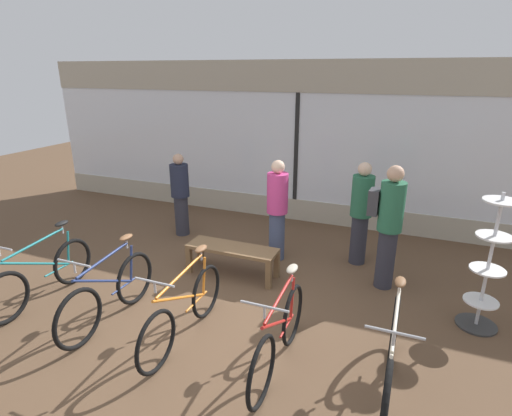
{
  "coord_description": "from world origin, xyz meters",
  "views": [
    {
      "loc": [
        2.21,
        -3.95,
        3.01
      ],
      "look_at": [
        0.0,
        1.56,
        0.95
      ],
      "focal_mm": 28.0,
      "sensor_mm": 36.0,
      "label": 1
    }
  ],
  "objects_px": {
    "customer_near_rack": "(361,212)",
    "customer_by_window": "(388,224)",
    "bicycle_right": "(279,336)",
    "bicycle_far_right": "(390,359)",
    "customer_mid_floor": "(277,209)",
    "bicycle_center": "(184,310)",
    "accessory_rack": "(486,275)",
    "customer_near_bench": "(180,193)",
    "display_bench": "(232,252)",
    "bicycle_far_left": "(42,275)",
    "bicycle_left": "(110,294)"
  },
  "relations": [
    {
      "from": "customer_by_window",
      "to": "bicycle_center",
      "type": "bearing_deg",
      "value": -133.67
    },
    {
      "from": "bicycle_far_left",
      "to": "bicycle_far_right",
      "type": "xyz_separation_m",
      "value": [
        4.5,
        -0.01,
        0.03
      ]
    },
    {
      "from": "accessory_rack",
      "to": "customer_mid_floor",
      "type": "relative_size",
      "value": 1.03
    },
    {
      "from": "bicycle_far_right",
      "to": "customer_mid_floor",
      "type": "relative_size",
      "value": 1.09
    },
    {
      "from": "display_bench",
      "to": "bicycle_center",
      "type": "bearing_deg",
      "value": -84.76
    },
    {
      "from": "bicycle_far_left",
      "to": "customer_near_rack",
      "type": "relative_size",
      "value": 1.05
    },
    {
      "from": "bicycle_left",
      "to": "customer_near_rack",
      "type": "height_order",
      "value": "customer_near_rack"
    },
    {
      "from": "bicycle_center",
      "to": "bicycle_right",
      "type": "xyz_separation_m",
      "value": [
        1.17,
        -0.05,
        0.01
      ]
    },
    {
      "from": "bicycle_far_right",
      "to": "accessory_rack",
      "type": "relative_size",
      "value": 1.06
    },
    {
      "from": "bicycle_right",
      "to": "customer_near_rack",
      "type": "height_order",
      "value": "customer_near_rack"
    },
    {
      "from": "bicycle_far_left",
      "to": "display_bench",
      "type": "height_order",
      "value": "bicycle_far_left"
    },
    {
      "from": "customer_near_rack",
      "to": "customer_by_window",
      "type": "height_order",
      "value": "customer_by_window"
    },
    {
      "from": "accessory_rack",
      "to": "bicycle_right",
      "type": "bearing_deg",
      "value": -141.73
    },
    {
      "from": "bicycle_center",
      "to": "customer_near_rack",
      "type": "xyz_separation_m",
      "value": [
        1.57,
        2.76,
        0.5
      ]
    },
    {
      "from": "bicycle_left",
      "to": "bicycle_center",
      "type": "relative_size",
      "value": 0.97
    },
    {
      "from": "customer_by_window",
      "to": "customer_near_bench",
      "type": "relative_size",
      "value": 1.15
    },
    {
      "from": "bicycle_far_right",
      "to": "customer_by_window",
      "type": "relative_size",
      "value": 1.01
    },
    {
      "from": "accessory_rack",
      "to": "display_bench",
      "type": "bearing_deg",
      "value": 179.03
    },
    {
      "from": "customer_by_window",
      "to": "customer_near_bench",
      "type": "xyz_separation_m",
      "value": [
        -3.77,
        0.61,
        -0.16
      ]
    },
    {
      "from": "bicycle_right",
      "to": "bicycle_far_right",
      "type": "relative_size",
      "value": 0.92
    },
    {
      "from": "accessory_rack",
      "to": "customer_near_rack",
      "type": "bearing_deg",
      "value": 143.75
    },
    {
      "from": "bicycle_left",
      "to": "accessory_rack",
      "type": "relative_size",
      "value": 0.99
    },
    {
      "from": "bicycle_left",
      "to": "bicycle_far_right",
      "type": "distance_m",
      "value": 3.32
    },
    {
      "from": "bicycle_center",
      "to": "accessory_rack",
      "type": "height_order",
      "value": "accessory_rack"
    },
    {
      "from": "bicycle_left",
      "to": "customer_by_window",
      "type": "relative_size",
      "value": 0.94
    },
    {
      "from": "bicycle_right",
      "to": "bicycle_far_right",
      "type": "xyz_separation_m",
      "value": [
        1.1,
        0.04,
        0.01
      ]
    },
    {
      "from": "display_bench",
      "to": "customer_near_rack",
      "type": "xyz_separation_m",
      "value": [
        1.72,
        1.15,
        0.5
      ]
    },
    {
      "from": "customer_near_bench",
      "to": "bicycle_far_left",
      "type": "bearing_deg",
      "value": -100.3
    },
    {
      "from": "bicycle_center",
      "to": "customer_near_rack",
      "type": "bearing_deg",
      "value": 60.32
    },
    {
      "from": "bicycle_far_left",
      "to": "bicycle_right",
      "type": "relative_size",
      "value": 1.04
    },
    {
      "from": "customer_by_window",
      "to": "customer_near_rack",
      "type": "bearing_deg",
      "value": 125.58
    },
    {
      "from": "bicycle_center",
      "to": "bicycle_left",
      "type": "bearing_deg",
      "value": -177.48
    },
    {
      "from": "bicycle_far_left",
      "to": "bicycle_right",
      "type": "distance_m",
      "value": 3.41
    },
    {
      "from": "accessory_rack",
      "to": "customer_near_bench",
      "type": "height_order",
      "value": "accessory_rack"
    },
    {
      "from": "customer_near_rack",
      "to": "customer_mid_floor",
      "type": "xyz_separation_m",
      "value": [
        -1.28,
        -0.35,
        0.0
      ]
    },
    {
      "from": "bicycle_left",
      "to": "accessory_rack",
      "type": "xyz_separation_m",
      "value": [
        4.26,
        1.6,
        0.32
      ]
    },
    {
      "from": "bicycle_center",
      "to": "bicycle_far_right",
      "type": "bearing_deg",
      "value": -0.27
    },
    {
      "from": "bicycle_center",
      "to": "customer_mid_floor",
      "type": "relative_size",
      "value": 1.05
    },
    {
      "from": "bicycle_far_right",
      "to": "customer_mid_floor",
      "type": "distance_m",
      "value": 3.16
    },
    {
      "from": "bicycle_center",
      "to": "bicycle_right",
      "type": "height_order",
      "value": "bicycle_right"
    },
    {
      "from": "display_bench",
      "to": "customer_by_window",
      "type": "bearing_deg",
      "value": 13.2
    },
    {
      "from": "bicycle_center",
      "to": "display_bench",
      "type": "xyz_separation_m",
      "value": [
        -0.15,
        1.62,
        -0.0
      ]
    },
    {
      "from": "bicycle_center",
      "to": "display_bench",
      "type": "height_order",
      "value": "bicycle_center"
    },
    {
      "from": "bicycle_far_right",
      "to": "customer_near_rack",
      "type": "height_order",
      "value": "customer_near_rack"
    },
    {
      "from": "accessory_rack",
      "to": "customer_near_bench",
      "type": "relative_size",
      "value": 1.1
    },
    {
      "from": "customer_near_rack",
      "to": "bicycle_right",
      "type": "bearing_deg",
      "value": -98.08
    },
    {
      "from": "bicycle_center",
      "to": "bicycle_far_right",
      "type": "relative_size",
      "value": 0.96
    },
    {
      "from": "bicycle_right",
      "to": "accessory_rack",
      "type": "distance_m",
      "value": 2.62
    },
    {
      "from": "customer_near_bench",
      "to": "bicycle_right",
      "type": "bearing_deg",
      "value": -43.75
    },
    {
      "from": "bicycle_far_left",
      "to": "display_bench",
      "type": "relative_size",
      "value": 1.26
    }
  ]
}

